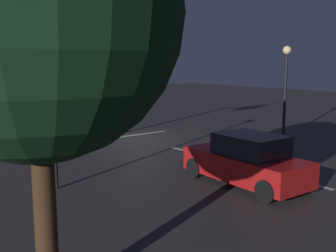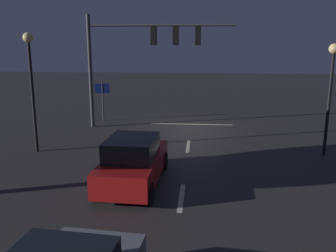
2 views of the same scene
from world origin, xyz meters
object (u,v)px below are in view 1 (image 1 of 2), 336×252
(traffic_signal_assembly, at_px, (92,49))
(street_lamp_left_kerb, at_px, (286,74))
(route_sign, at_px, (20,111))
(street_lamp_right_kerb, at_px, (51,73))
(car_approaching, at_px, (246,161))
(tree_right_near, at_px, (35,15))

(traffic_signal_assembly, height_order, street_lamp_left_kerb, traffic_signal_assembly)
(route_sign, bearing_deg, street_lamp_right_kerb, 79.90)
(car_approaching, xyz_separation_m, route_sign, (3.87, -10.41, 0.94))
(route_sign, bearing_deg, tree_right_near, 73.33)
(car_approaching, distance_m, route_sign, 11.14)
(route_sign, relative_size, tree_right_near, 0.35)
(street_lamp_right_kerb, bearing_deg, tree_right_near, 66.07)
(traffic_signal_assembly, distance_m, tree_right_near, 12.88)
(street_lamp_right_kerb, relative_size, route_sign, 2.20)
(street_lamp_left_kerb, bearing_deg, street_lamp_right_kerb, 2.88)
(car_approaching, relative_size, route_sign, 1.84)
(traffic_signal_assembly, height_order, route_sign, traffic_signal_assembly)
(car_approaching, height_order, route_sign, route_sign)
(street_lamp_left_kerb, xyz_separation_m, tree_right_near, (15.48, 6.49, 1.31))
(traffic_signal_assembly, relative_size, car_approaching, 1.86)
(street_lamp_left_kerb, relative_size, route_sign, 2.01)
(traffic_signal_assembly, bearing_deg, street_lamp_right_kerb, 51.38)
(traffic_signal_assembly, bearing_deg, car_approaching, 96.52)
(street_lamp_left_kerb, distance_m, tree_right_near, 16.84)
(tree_right_near, bearing_deg, street_lamp_left_kerb, -157.25)
(car_approaching, height_order, tree_right_near, tree_right_near)
(traffic_signal_assembly, height_order, street_lamp_right_kerb, traffic_signal_assembly)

